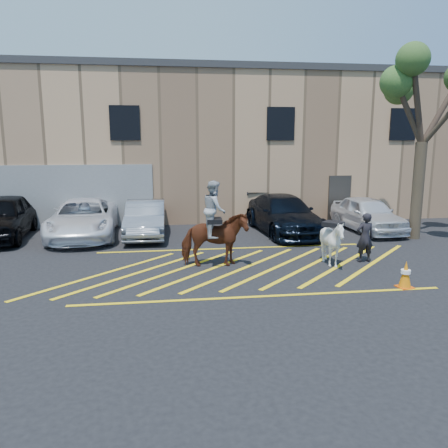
{
  "coord_description": "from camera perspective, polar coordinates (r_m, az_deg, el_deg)",
  "views": [
    {
      "loc": [
        -2.38,
        -12.98,
        3.86
      ],
      "look_at": [
        -0.56,
        0.2,
        1.3
      ],
      "focal_mm": 35.0,
      "sensor_mm": 36.0,
      "label": 1
    }
  ],
  "objects": [
    {
      "name": "traffic_cone",
      "position": [
        12.58,
        22.63,
        -6.09
      ],
      "size": [
        0.44,
        0.44,
        0.73
      ],
      "color": "#E95009",
      "rests_on": "ground"
    },
    {
      "name": "hatching_zone",
      "position": [
        13.46,
        2.65,
        -5.76
      ],
      "size": [
        12.6,
        5.12,
        0.01
      ],
      "color": "yellow",
      "rests_on": "ground"
    },
    {
      "name": "handler",
      "position": [
        14.66,
        17.92,
        -1.69
      ],
      "size": [
        0.61,
        0.42,
        1.6
      ],
      "primitive_type": "imported",
      "rotation": [
        0.0,
        0.0,
        3.21
      ],
      "color": "black",
      "rests_on": "ground"
    },
    {
      "name": "saddled_white",
      "position": [
        13.93,
        13.95,
        -2.32
      ],
      "size": [
        1.8,
        1.81,
        1.49
      ],
      "color": "white",
      "rests_on": "ground"
    },
    {
      "name": "car_white_pickup",
      "position": [
        18.44,
        -17.88,
        0.68
      ],
      "size": [
        2.82,
        5.6,
        1.52
      ],
      "primitive_type": "imported",
      "rotation": [
        0.0,
        0.0,
        0.06
      ],
      "color": "white",
      "rests_on": "ground"
    },
    {
      "name": "car_blue_suv",
      "position": [
        18.59,
        7.77,
        1.26
      ],
      "size": [
        2.65,
        5.55,
        1.56
      ],
      "primitive_type": "imported",
      "rotation": [
        0.0,
        0.0,
        0.09
      ],
      "color": "black",
      "rests_on": "ground"
    },
    {
      "name": "ground",
      "position": [
        13.74,
        2.42,
        -5.43
      ],
      "size": [
        90.0,
        90.0,
        0.0
      ],
      "primitive_type": "plane",
      "color": "black",
      "rests_on": "ground"
    },
    {
      "name": "warehouse",
      "position": [
        25.08,
        -2.5,
        10.4
      ],
      "size": [
        32.42,
        10.2,
        7.3
      ],
      "color": "tan",
      "rests_on": "ground"
    },
    {
      "name": "mounted_bay",
      "position": [
        13.38,
        -1.27,
        -1.11
      ],
      "size": [
        2.06,
        1.02,
        2.67
      ],
      "color": "#5B2615",
      "rests_on": "ground"
    },
    {
      "name": "car_white_suv",
      "position": [
        19.7,
        18.22,
        1.25
      ],
      "size": [
        1.99,
        4.46,
        1.49
      ],
      "primitive_type": "imported",
      "rotation": [
        0.0,
        0.0,
        0.05
      ],
      "color": "white",
      "rests_on": "ground"
    },
    {
      "name": "car_silver_sedan",
      "position": [
        18.01,
        -10.2,
        0.69
      ],
      "size": [
        1.57,
        4.4,
        1.44
      ],
      "primitive_type": "imported",
      "rotation": [
        0.0,
        0.0,
        -0.01
      ],
      "color": "gray",
      "rests_on": "ground"
    },
    {
      "name": "car_black_suv",
      "position": [
        19.4,
        -27.11,
        0.82
      ],
      "size": [
        2.47,
        5.26,
        1.74
      ],
      "primitive_type": "imported",
      "rotation": [
        0.0,
        0.0,
        0.08
      ],
      "color": "black",
      "rests_on": "ground"
    },
    {
      "name": "tree",
      "position": [
        18.77,
        24.85,
        15.52
      ],
      "size": [
        3.99,
        4.37,
        7.31
      ],
      "color": "#4A3D2D",
      "rests_on": "ground"
    }
  ]
}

